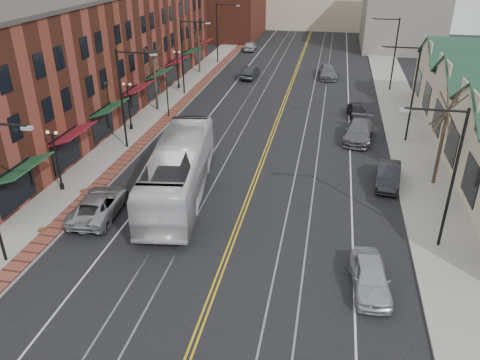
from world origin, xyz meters
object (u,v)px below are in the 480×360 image
at_px(parked_car_b, 388,175).
at_px(parked_car_d, 357,111).
at_px(parked_suv, 99,205).
at_px(transit_bus, 179,170).
at_px(parked_car_c, 359,131).
at_px(parked_car_a, 370,277).

distance_m(parked_car_b, parked_car_d, 14.39).
xyz_separation_m(parked_suv, parked_car_d, (16.26, 22.17, -0.10)).
height_order(parked_suv, parked_car_b, parked_suv).
relative_size(transit_bus, parked_car_d, 3.46).
bearing_deg(parked_car_c, parked_car_b, -70.29).
bearing_deg(parked_suv, parked_car_c, -140.17).
bearing_deg(transit_bus, parked_car_c, -141.88).
bearing_deg(parked_car_a, transit_bus, 143.30).
distance_m(parked_suv, parked_car_c, 22.95).
relative_size(transit_bus, parked_car_c, 2.43).
bearing_deg(parked_car_d, parked_car_b, -90.47).
height_order(parked_suv, parked_car_a, parked_suv).
height_order(parked_car_a, parked_car_b, parked_car_a).
distance_m(transit_bus, parked_car_d, 22.23).
bearing_deg(parked_car_a, parked_car_b, 76.52).
distance_m(transit_bus, parked_suv, 5.57).
distance_m(parked_car_a, parked_car_b, 11.98).
relative_size(parked_car_a, parked_car_b, 0.97).
height_order(parked_car_a, parked_car_c, parked_car_c).
xyz_separation_m(parked_car_b, parked_car_c, (-1.80, 8.30, 0.07)).
bearing_deg(parked_car_b, parked_car_a, -92.55).
xyz_separation_m(parked_car_c, parked_car_d, (0.00, 5.98, -0.14)).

